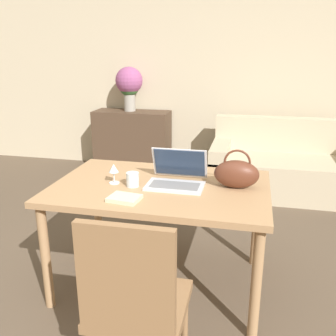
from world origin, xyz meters
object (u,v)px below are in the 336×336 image
(wine_glass, at_px, (114,170))
(drinking_glass, at_px, (133,179))
(couch, at_px, (284,168))
(flower_vase, at_px, (129,84))
(handbag, at_px, (236,174))
(chair, at_px, (135,300))
(laptop, at_px, (177,175))

(wine_glass, bearing_deg, drinking_glass, -10.85)
(couch, height_order, flower_vase, flower_vase)
(drinking_glass, bearing_deg, flower_vase, 108.80)
(drinking_glass, height_order, handbag, handbag)
(chair, xyz_separation_m, couch, (0.86, 2.97, -0.24))
(couch, bearing_deg, laptop, -112.75)
(drinking_glass, xyz_separation_m, handbag, (0.66, 0.13, 0.05))
(flower_vase, bearing_deg, wine_glass, -73.84)
(chair, xyz_separation_m, wine_glass, (-0.41, 0.85, 0.32))
(couch, xyz_separation_m, flower_vase, (-2.00, 0.42, 0.89))
(chair, height_order, drinking_glass, chair)
(wine_glass, height_order, handbag, handbag)
(handbag, bearing_deg, flower_vase, 122.06)
(chair, xyz_separation_m, flower_vase, (-1.15, 3.39, 0.65))
(couch, xyz_separation_m, wine_glass, (-1.27, -2.13, 0.56))
(handbag, bearing_deg, couch, 76.94)
(laptop, distance_m, handbag, 0.39)
(laptop, height_order, handbag, handbag)
(chair, distance_m, couch, 3.10)
(chair, bearing_deg, couch, 73.21)
(chair, bearing_deg, flower_vase, 107.95)
(laptop, height_order, drinking_glass, laptop)
(chair, bearing_deg, laptop, 89.24)
(chair, xyz_separation_m, drinking_glass, (-0.27, 0.82, 0.28))
(laptop, bearing_deg, wine_glass, -167.82)
(drinking_glass, height_order, flower_vase, flower_vase)
(laptop, xyz_separation_m, wine_glass, (-0.41, -0.09, 0.03))
(drinking_glass, relative_size, wine_glass, 0.70)
(couch, height_order, wine_glass, wine_glass)
(handbag, bearing_deg, wine_glass, -172.88)
(couch, bearing_deg, drinking_glass, -117.61)
(chair, relative_size, handbag, 3.30)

